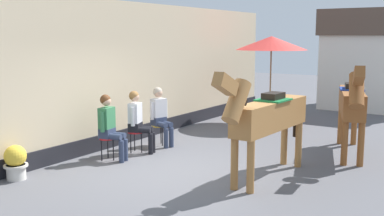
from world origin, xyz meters
name	(u,v)px	position (x,y,z in m)	size (l,w,h in m)	color
ground_plane	(245,142)	(0.00, 3.00, 0.00)	(40.00, 40.00, 0.00)	#56565B
pub_facade_wall	(125,79)	(-2.55, 1.50, 1.54)	(0.34, 14.00, 3.40)	#CCB793
distant_cottage	(374,58)	(1.40, 10.18, 1.80)	(3.40, 2.60, 3.50)	silver
seated_visitor_near	(110,124)	(-1.62, -0.07, 0.78)	(0.61, 0.48, 1.39)	red
seated_visitor_middle	(138,118)	(-1.54, 0.75, 0.78)	(0.61, 0.49, 1.39)	red
seated_visitor_far	(160,113)	(-1.55, 1.58, 0.78)	(0.61, 0.48, 1.39)	gold
saddled_horse_near	(267,116)	(1.64, 0.54, 1.16)	(0.56, 3.00, 2.06)	#9E6B38
saddled_horse_far	(352,103)	(2.48, 3.10, 1.16)	(1.18, 2.90, 2.06)	brown
flower_planter_near	(16,162)	(-2.14, -1.98, 0.33)	(0.43, 0.43, 0.64)	beige
cafe_parasol	(271,44)	(-0.55, 5.68, 2.36)	(2.10, 2.10, 2.58)	black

